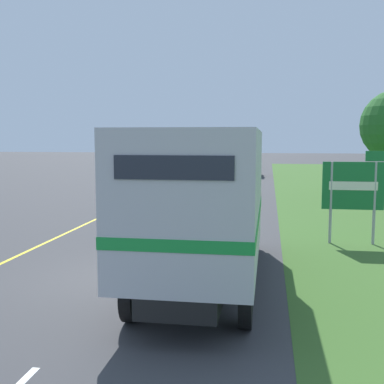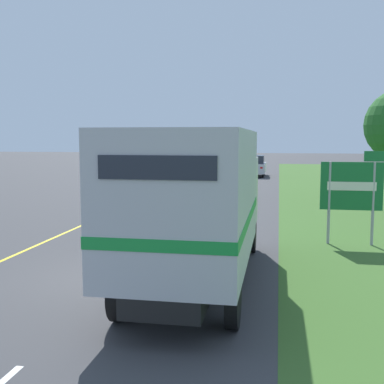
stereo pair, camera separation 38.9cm
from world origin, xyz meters
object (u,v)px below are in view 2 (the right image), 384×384
Objects in this scene: lead_car_silver_ahead at (255,166)px; lead_car_white_ahead at (228,159)px; lead_car_white at (178,181)px; horse_trailer_truck at (198,200)px; highway_sign at (353,188)px.

lead_car_white_ahead is at bearing 107.37° from lead_car_silver_ahead.
horse_trailer_truck is at bearing -76.64° from lead_car_white.
lead_car_white is 27.42m from lead_car_white_ahead.
highway_sign is (7.81, -10.94, 0.84)m from lead_car_white.
highway_sign reaches higher than lead_car_white.
highway_sign is (4.30, -27.00, 0.85)m from lead_car_silver_ahead.
lead_car_silver_ahead is at bearing -72.63° from lead_car_white_ahead.
highway_sign is at bearing -80.95° from lead_car_silver_ahead.
highway_sign is (7.85, -38.36, 0.77)m from lead_car_white_ahead.
lead_car_white is 13.47m from highway_sign.
lead_car_white_ahead is 1.35× the size of highway_sign.
highway_sign is at bearing -54.48° from lead_car_white.
lead_car_white_ahead is (-0.05, 27.42, 0.07)m from lead_car_white.
horse_trailer_truck is 2.67× the size of highway_sign.
lead_car_silver_ahead is 11.90m from lead_car_white_ahead.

